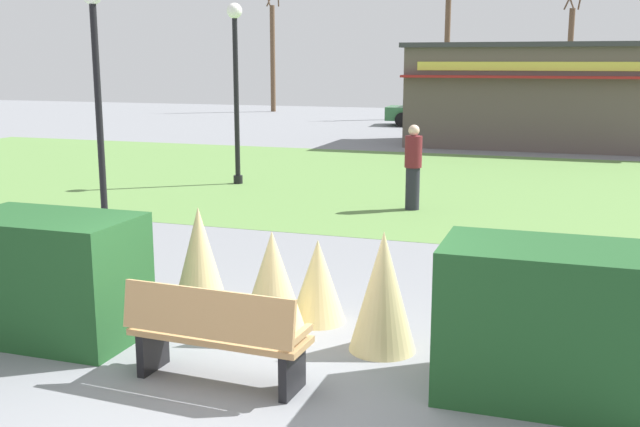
{
  "coord_description": "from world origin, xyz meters",
  "views": [
    {
      "loc": [
        2.64,
        -6.02,
        2.94
      ],
      "look_at": [
        -0.13,
        2.23,
        1.16
      ],
      "focal_mm": 42.35,
      "sensor_mm": 36.0,
      "label": 1
    }
  ],
  "objects_px": {
    "lamppost_far": "(236,72)",
    "tree_left_bg": "(273,56)",
    "park_bench": "(216,335)",
    "parked_car_west_slot": "(433,111)",
    "parked_car_center_slot": "(547,114)",
    "food_kiosk": "(549,95)",
    "person_strolling": "(413,167)",
    "tree_right_bg": "(569,61)",
    "lamppost_mid": "(97,76)",
    "tree_center_bg": "(447,52)"
  },
  "relations": [
    {
      "from": "person_strolling",
      "to": "tree_left_bg",
      "type": "xyz_separation_m",
      "value": [
        -13.56,
        26.14,
        2.27
      ]
    },
    {
      "from": "lamppost_far",
      "to": "tree_right_bg",
      "type": "relative_size",
      "value": 0.65
    },
    {
      "from": "lamppost_mid",
      "to": "parked_car_center_slot",
      "type": "distance_m",
      "value": 23.74
    },
    {
      "from": "person_strolling",
      "to": "tree_left_bg",
      "type": "relative_size",
      "value": 0.24
    },
    {
      "from": "tree_center_bg",
      "to": "person_strolling",
      "type": "bearing_deg",
      "value": -82.18
    },
    {
      "from": "park_bench",
      "to": "parked_car_west_slot",
      "type": "bearing_deg",
      "value": 96.24
    },
    {
      "from": "parked_car_center_slot",
      "to": "tree_left_bg",
      "type": "relative_size",
      "value": 0.6
    },
    {
      "from": "lamppost_mid",
      "to": "parked_car_west_slot",
      "type": "bearing_deg",
      "value": 85.16
    },
    {
      "from": "parked_car_west_slot",
      "to": "lamppost_far",
      "type": "bearing_deg",
      "value": -94.98
    },
    {
      "from": "food_kiosk",
      "to": "tree_right_bg",
      "type": "bearing_deg",
      "value": 87.93
    },
    {
      "from": "lamppost_far",
      "to": "parked_car_center_slot",
      "type": "xyz_separation_m",
      "value": [
        6.47,
        17.69,
        -2.01
      ]
    },
    {
      "from": "food_kiosk",
      "to": "tree_center_bg",
      "type": "relative_size",
      "value": 1.29
    },
    {
      "from": "park_bench",
      "to": "person_strolling",
      "type": "relative_size",
      "value": 1.02
    },
    {
      "from": "parked_car_west_slot",
      "to": "park_bench",
      "type": "bearing_deg",
      "value": -83.76
    },
    {
      "from": "parked_car_west_slot",
      "to": "tree_right_bg",
      "type": "xyz_separation_m",
      "value": [
        5.66,
        5.79,
        2.22
      ]
    },
    {
      "from": "parked_car_west_slot",
      "to": "parked_car_center_slot",
      "type": "relative_size",
      "value": 1.03
    },
    {
      "from": "parked_car_center_slot",
      "to": "tree_left_bg",
      "type": "distance_m",
      "value": 16.93
    },
    {
      "from": "lamppost_mid",
      "to": "food_kiosk",
      "type": "xyz_separation_m",
      "value": [
        7.11,
        15.56,
        -0.9
      ]
    },
    {
      "from": "lamppost_far",
      "to": "tree_center_bg",
      "type": "bearing_deg",
      "value": 86.57
    },
    {
      "from": "lamppost_mid",
      "to": "tree_right_bg",
      "type": "height_order",
      "value": "tree_right_bg"
    },
    {
      "from": "person_strolling",
      "to": "tree_center_bg",
      "type": "relative_size",
      "value": 0.23
    },
    {
      "from": "tree_right_bg",
      "to": "parked_car_center_slot",
      "type": "bearing_deg",
      "value": -97.15
    },
    {
      "from": "person_strolling",
      "to": "parked_car_center_slot",
      "type": "xyz_separation_m",
      "value": [
        1.83,
        19.52,
        -0.22
      ]
    },
    {
      "from": "tree_left_bg",
      "to": "tree_right_bg",
      "type": "relative_size",
      "value": 1.08
    },
    {
      "from": "lamppost_mid",
      "to": "tree_right_bg",
      "type": "xyz_separation_m",
      "value": [
        7.57,
        28.43,
        0.21
      ]
    },
    {
      "from": "tree_left_bg",
      "to": "tree_center_bg",
      "type": "distance_m",
      "value": 10.45
    },
    {
      "from": "park_bench",
      "to": "tree_center_bg",
      "type": "height_order",
      "value": "tree_center_bg"
    },
    {
      "from": "tree_left_bg",
      "to": "lamppost_mid",
      "type": "bearing_deg",
      "value": -73.74
    },
    {
      "from": "food_kiosk",
      "to": "tree_left_bg",
      "type": "bearing_deg",
      "value": 138.79
    },
    {
      "from": "lamppost_far",
      "to": "tree_right_bg",
      "type": "xyz_separation_m",
      "value": [
        7.2,
        23.47,
        0.21
      ]
    },
    {
      "from": "lamppost_mid",
      "to": "tree_right_bg",
      "type": "relative_size",
      "value": 0.65
    },
    {
      "from": "park_bench",
      "to": "lamppost_mid",
      "type": "bearing_deg",
      "value": 131.75
    },
    {
      "from": "lamppost_far",
      "to": "tree_left_bg",
      "type": "xyz_separation_m",
      "value": [
        -8.92,
        24.31,
        0.48
      ]
    },
    {
      "from": "food_kiosk",
      "to": "person_strolling",
      "type": "relative_size",
      "value": 5.65
    },
    {
      "from": "parked_car_center_slot",
      "to": "tree_center_bg",
      "type": "xyz_separation_m",
      "value": [
        -5.14,
        4.58,
        2.68
      ]
    },
    {
      "from": "lamppost_mid",
      "to": "tree_right_bg",
      "type": "distance_m",
      "value": 29.42
    },
    {
      "from": "food_kiosk",
      "to": "parked_car_west_slot",
      "type": "height_order",
      "value": "food_kiosk"
    },
    {
      "from": "parked_car_west_slot",
      "to": "tree_left_bg",
      "type": "xyz_separation_m",
      "value": [
        -10.46,
        6.62,
        2.49
      ]
    },
    {
      "from": "park_bench",
      "to": "parked_car_west_slot",
      "type": "height_order",
      "value": "parked_car_west_slot"
    },
    {
      "from": "parked_car_west_slot",
      "to": "parked_car_center_slot",
      "type": "height_order",
      "value": "same"
    },
    {
      "from": "person_strolling",
      "to": "tree_right_bg",
      "type": "bearing_deg",
      "value": -59.53
    },
    {
      "from": "park_bench",
      "to": "lamppost_far",
      "type": "xyz_separation_m",
      "value": [
        -4.63,
        10.57,
        2.18
      ]
    },
    {
      "from": "person_strolling",
      "to": "parked_car_center_slot",
      "type": "height_order",
      "value": "person_strolling"
    },
    {
      "from": "parked_car_west_slot",
      "to": "tree_left_bg",
      "type": "relative_size",
      "value": 0.62
    },
    {
      "from": "parked_car_west_slot",
      "to": "tree_center_bg",
      "type": "bearing_deg",
      "value": 92.6
    },
    {
      "from": "lamppost_mid",
      "to": "food_kiosk",
      "type": "distance_m",
      "value": 17.13
    },
    {
      "from": "lamppost_mid",
      "to": "lamppost_far",
      "type": "distance_m",
      "value": 4.97
    },
    {
      "from": "lamppost_mid",
      "to": "tree_left_bg",
      "type": "relative_size",
      "value": 0.6
    },
    {
      "from": "parked_car_center_slot",
      "to": "tree_right_bg",
      "type": "height_order",
      "value": "tree_right_bg"
    },
    {
      "from": "parked_car_center_slot",
      "to": "parked_car_west_slot",
      "type": "bearing_deg",
      "value": -179.97
    }
  ]
}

